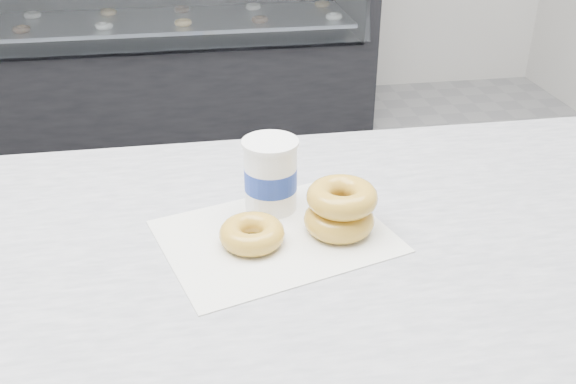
% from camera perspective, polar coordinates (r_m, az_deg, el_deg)
% --- Properties ---
extents(display_case, '(2.40, 0.74, 1.25)m').
position_cam_1_polar(display_case, '(3.68, -12.42, 13.29)').
color(display_case, black).
rests_on(display_case, ground).
extents(wax_paper, '(0.40, 0.35, 0.00)m').
position_cam_1_polar(wax_paper, '(1.00, -1.10, -3.94)').
color(wax_paper, silver).
rests_on(wax_paper, counter).
extents(donut_single, '(0.12, 0.12, 0.03)m').
position_cam_1_polar(donut_single, '(0.97, -3.22, -3.71)').
color(donut_single, gold).
rests_on(donut_single, wax_paper).
extents(donut_stack, '(0.13, 0.13, 0.08)m').
position_cam_1_polar(donut_stack, '(0.99, 4.69, -1.46)').
color(donut_stack, gold).
rests_on(donut_stack, wax_paper).
extents(coffee_cup, '(0.09, 0.09, 0.12)m').
position_cam_1_polar(coffee_cup, '(1.04, -1.56, 1.56)').
color(coffee_cup, white).
rests_on(coffee_cup, counter).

